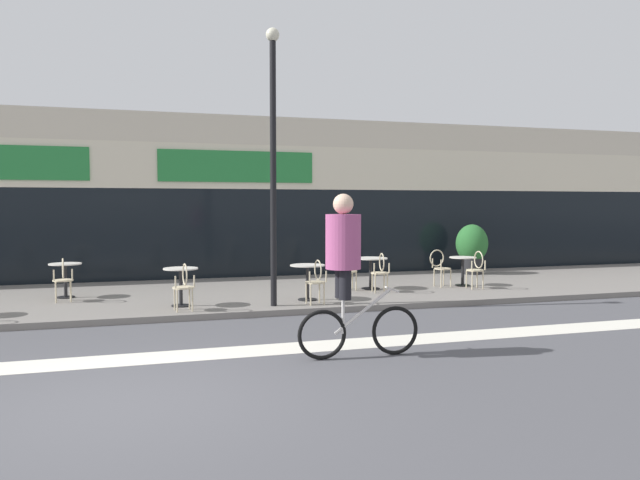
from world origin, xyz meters
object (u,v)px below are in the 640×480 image
cafe_chair_5_near (476,267)px  lamp_post (273,147)px  cafe_chair_1_near (63,277)px  cafe_chair_5_side (440,265)px  bistro_table_5 (463,265)px  planter_pot (472,247)px  cyclist_0 (346,260)px  cafe_chair_4_near (381,270)px  cafe_chair_3_near (316,279)px  cafe_chair_2_near (184,284)px  cafe_chair_4_side (345,268)px  bistro_table_2 (181,279)px  bistro_table_1 (65,273)px  bistro_table_3 (307,275)px  bistro_table_4 (371,266)px

cafe_chair_5_near → lamp_post: bearing=103.2°
cafe_chair_1_near → cafe_chair_5_side: 8.43m
bistro_table_5 → planter_pot: size_ratio=0.50×
bistro_table_5 → cyclist_0: (-4.97, -5.45, 0.72)m
bistro_table_5 → cafe_chair_4_near: cafe_chair_4_near is taller
cafe_chair_3_near → cafe_chair_4_near: (1.87, 1.19, 0.00)m
cafe_chair_2_near → planter_pot: (8.40, 3.94, 0.26)m
cafe_chair_1_near → cafe_chair_5_side: (8.43, -0.16, 0.00)m
cafe_chair_3_near → cafe_chair_4_side: size_ratio=1.00×
bistro_table_2 → cafe_chair_5_side: 6.29m
cafe_chair_2_near → cafe_chair_5_side: size_ratio=1.00×
planter_pot → cafe_chair_1_near: bearing=-168.9°
cafe_chair_5_near → bistro_table_5: bearing=2.3°
cafe_chair_4_side → cafe_chair_5_side: bearing=-1.0°
bistro_table_2 → cafe_chair_5_near: 6.83m
bistro_table_1 → cafe_chair_5_near: cafe_chair_5_near is taller
cafe_chair_4_near → lamp_post: (-2.71, -1.07, 2.56)m
cafe_chair_4_side → lamp_post: (-2.09, -1.69, 2.56)m
planter_pot → bistro_table_3: bearing=-150.5°
cafe_chair_2_near → cafe_chair_4_side: 4.23m
cafe_chair_5_near → cafe_chair_5_side: 0.87m
bistro_table_2 → cafe_chair_1_near: size_ratio=0.83×
bistro_table_5 → cafe_chair_2_near: size_ratio=0.78×
bistro_table_3 → lamp_post: bearing=-148.8°
bistro_table_3 → cafe_chair_1_near: bearing=165.7°
cafe_chair_5_side → bistro_table_1: bearing=166.6°
bistro_table_1 → cafe_chair_2_near: (2.25, -2.48, -0.00)m
cafe_chair_4_near → cafe_chair_4_side: same height
cafe_chair_5_side → cafe_chair_4_side: bearing=168.9°
bistro_table_2 → cafe_chair_1_near: cafe_chair_1_near is taller
cafe_chair_1_near → cafe_chair_2_near: same height
bistro_table_3 → cyclist_0: 4.49m
cafe_chair_3_near → planter_pot: (5.84, 3.93, 0.26)m
cafe_chair_5_near → cyclist_0: bearing=136.8°
bistro_table_2 → planter_pot: (8.41, 3.31, 0.25)m
cafe_chair_4_near → cafe_chair_5_near: size_ratio=1.00×
cafe_chair_4_near → cyclist_0: size_ratio=0.40×
bistro_table_3 → cafe_chair_2_near: (-2.56, -0.63, -0.01)m
bistro_table_2 → cafe_chair_3_near: cafe_chair_3_near is taller
bistro_table_4 → cyclist_0: cyclist_0 is taller
bistro_table_5 → cafe_chair_4_side: bearing=177.8°
cafe_chair_2_near → cafe_chair_4_side: same height
cafe_chair_5_near → cyclist_0: size_ratio=0.40×
cafe_chair_2_near → cafe_chair_4_near: same height
bistro_table_1 → cafe_chair_5_near: 9.17m
bistro_table_4 → cafe_chair_4_near: size_ratio=0.87×
bistro_table_3 → cafe_chair_4_near: cafe_chair_4_near is taller
bistro_table_4 → cafe_chair_5_side: size_ratio=0.87×
cafe_chair_1_near → cafe_chair_4_near: bearing=-102.2°
cafe_chair_5_side → cafe_chair_1_near: bearing=170.8°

